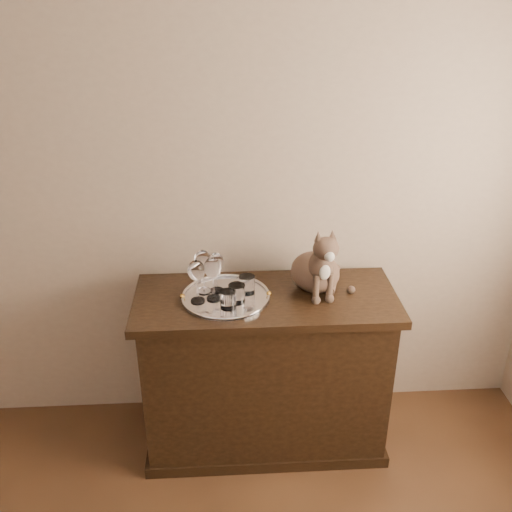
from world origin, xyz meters
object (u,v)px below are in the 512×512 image
at_px(tumbler_a, 237,294).
at_px(cat, 316,255).
at_px(wine_glass_d, 213,278).
at_px(tumbler_b, 228,300).
at_px(wine_glass_a, 203,271).
at_px(tray, 226,298).
at_px(wine_glass_b, 216,272).
at_px(tumbler_c, 247,285).
at_px(wine_glass_c, 197,281).
at_px(sideboard, 265,372).

xyz_separation_m(tumbler_a, cat, (0.36, 0.12, 0.12)).
distance_m(wine_glass_d, cat, 0.48).
xyz_separation_m(wine_glass_d, tumbler_b, (0.06, -0.08, -0.06)).
bearing_deg(wine_glass_a, tray, -29.51).
bearing_deg(wine_glass_d, cat, 9.99).
bearing_deg(wine_glass_a, wine_glass_b, 3.83).
height_order(tumbler_b, tumbler_c, tumbler_c).
bearing_deg(wine_glass_a, wine_glass_c, -107.15).
height_order(wine_glass_c, tumbler_a, wine_glass_c).
bearing_deg(wine_glass_a, tumbler_b, -53.72).
height_order(tumbler_c, cat, cat).
distance_m(wine_glass_c, tumbler_b, 0.16).
bearing_deg(wine_glass_a, sideboard, -10.21).
bearing_deg(wine_glass_a, cat, 1.60).
distance_m(wine_glass_c, cat, 0.55).
bearing_deg(tray, wine_glass_b, 124.25).
distance_m(tumbler_a, cat, 0.40).
bearing_deg(tray, cat, 9.69).
relative_size(sideboard, tumbler_b, 14.88).
bearing_deg(tumbler_b, wine_glass_d, 128.47).
relative_size(sideboard, wine_glass_c, 5.94).
bearing_deg(tumbler_a, sideboard, 21.38).
distance_m(wine_glass_b, tumbler_a, 0.15).
bearing_deg(tray, wine_glass_c, -167.40).
bearing_deg(cat, tumbler_a, -170.49).
bearing_deg(wine_glass_c, sideboard, 6.26).
height_order(wine_glass_b, wine_glass_d, wine_glass_d).
xyz_separation_m(wine_glass_a, tumbler_b, (0.11, -0.15, -0.06)).
distance_m(sideboard, wine_glass_d, 0.59).
bearing_deg(tumbler_a, tray, 136.29).
xyz_separation_m(tray, tumbler_a, (0.05, -0.05, 0.05)).
bearing_deg(tumbler_b, tumbler_a, 49.30).
distance_m(tray, tumbler_b, 0.10).
xyz_separation_m(wine_glass_b, tumbler_a, (0.09, -0.11, -0.05)).
height_order(tray, wine_glass_b, wine_glass_b).
bearing_deg(wine_glass_b, wine_glass_d, -100.46).
bearing_deg(tumbler_b, wine_glass_a, 126.28).
relative_size(tray, wine_glass_b, 2.09).
bearing_deg(wine_glass_c, tray, 12.60).
relative_size(wine_glass_a, tumbler_a, 2.46).
bearing_deg(wine_glass_b, wine_glass_a, -176.17).
distance_m(wine_glass_a, tumbler_b, 0.19).
height_order(wine_glass_d, tumbler_b, wine_glass_d).
relative_size(wine_glass_d, cat, 0.61).
distance_m(wine_glass_a, wine_glass_b, 0.06).
distance_m(sideboard, tumbler_a, 0.50).
bearing_deg(wine_glass_d, tumbler_a, -18.60).
bearing_deg(wine_glass_c, wine_glass_a, 72.85).
bearing_deg(tumbler_c, wine_glass_d, -163.29).
xyz_separation_m(wine_glass_d, tumbler_a, (0.10, -0.03, -0.06)).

